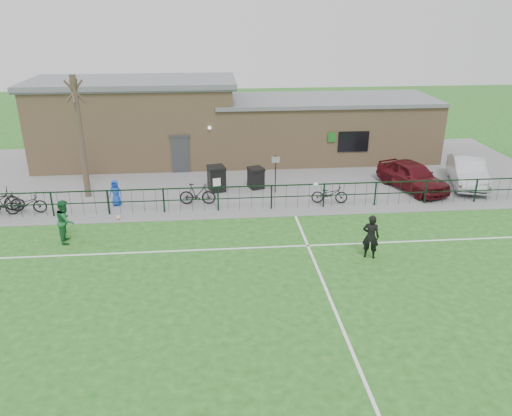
{
  "coord_description": "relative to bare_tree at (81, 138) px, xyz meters",
  "views": [
    {
      "loc": [
        -1.69,
        -13.69,
        8.95
      ],
      "look_at": [
        0.0,
        5.0,
        1.3
      ],
      "focal_mm": 35.0,
      "sensor_mm": 36.0,
      "label": 1
    }
  ],
  "objects": [
    {
      "name": "bicycle_d",
      "position": [
        5.53,
        -1.61,
        -2.46
      ],
      "size": [
        1.77,
        0.61,
        1.05
      ],
      "primitive_type": "imported",
      "rotation": [
        0.0,
        0.0,
        1.5
      ],
      "color": "black",
      "rests_on": "paving_strip"
    },
    {
      "name": "car_maroon",
      "position": [
        16.61,
        -0.46,
        -2.25
      ],
      "size": [
        3.05,
        4.62,
        1.46
      ],
      "primitive_type": "imported",
      "rotation": [
        0.0,
        0.0,
        0.34
      ],
      "color": "#4E0D14",
      "rests_on": "paving_strip"
    },
    {
      "name": "bicycle_c",
      "position": [
        -2.31,
        -2.07,
        -2.5
      ],
      "size": [
        1.88,
        0.81,
        0.96
      ],
      "primitive_type": "imported",
      "rotation": [
        0.0,
        0.0,
        1.67
      ],
      "color": "black",
      "rests_on": "paving_strip"
    },
    {
      "name": "bicycle_b",
      "position": [
        -3.29,
        -1.93,
        -2.48
      ],
      "size": [
        1.74,
        0.99,
        1.01
      ],
      "primitive_type": "imported",
      "rotation": [
        0.0,
        0.0,
        1.9
      ],
      "color": "black",
      "rests_on": "paving_strip"
    },
    {
      "name": "clubhouse",
      "position": [
        7.12,
        6.0,
        -0.78
      ],
      "size": [
        24.25,
        5.4,
        4.96
      ],
      "color": "tan",
      "rests_on": "ground"
    },
    {
      "name": "pitch_line_perp",
      "position": [
        10.0,
        -10.5,
        -3.0
      ],
      "size": [
        0.1,
        16.0,
        0.01
      ],
      "primitive_type": "cube",
      "color": "white",
      "rests_on": "ground"
    },
    {
      "name": "outfield_player",
      "position": [
        0.31,
        -5.18,
        -2.11
      ],
      "size": [
        0.77,
        0.94,
        1.78
      ],
      "primitive_type": "imported",
      "rotation": [
        0.0,
        0.0,
        1.69
      ],
      "color": "#1B6131",
      "rests_on": "ground"
    },
    {
      "name": "bicycle_e",
      "position": [
        11.89,
        -2.03,
        -2.52
      ],
      "size": [
        1.8,
        0.81,
        0.92
      ],
      "primitive_type": "imported",
      "rotation": [
        0.0,
        0.0,
        1.45
      ],
      "color": "black",
      "rests_on": "paving_strip"
    },
    {
      "name": "spectator_child",
      "position": [
        1.64,
        -1.4,
        -2.34
      ],
      "size": [
        0.68,
        0.51,
        1.27
      ],
      "primitive_type": "imported",
      "rotation": [
        0.0,
        0.0,
        -0.17
      ],
      "color": "blue",
      "rests_on": "paving_strip"
    },
    {
      "name": "goalkeeper_kick",
      "position": [
        12.11,
        -7.61,
        -2.1
      ],
      "size": [
        2.08,
        3.17,
        2.13
      ],
      "color": "black",
      "rests_on": "ground"
    },
    {
      "name": "pitch_line_mid",
      "position": [
        8.0,
        -6.5,
        -3.0
      ],
      "size": [
        28.0,
        0.1,
        0.01
      ],
      "primitive_type": "cube",
      "color": "white",
      "rests_on": "ground"
    },
    {
      "name": "car_silver",
      "position": [
        19.78,
        -0.1,
        -2.25
      ],
      "size": [
        2.78,
        4.72,
        1.47
      ],
      "primitive_type": "imported",
      "rotation": [
        0.0,
        0.0,
        -0.29
      ],
      "color": "#ADB0B5",
      "rests_on": "paving_strip"
    },
    {
      "name": "wheelie_bin_left",
      "position": [
        6.48,
        0.26,
        -2.38
      ],
      "size": [
        0.97,
        1.05,
        1.21
      ],
      "primitive_type": "cube",
      "rotation": [
        0.0,
        0.0,
        0.22
      ],
      "color": "black",
      "rests_on": "paving_strip"
    },
    {
      "name": "perimeter_fence",
      "position": [
        8.0,
        -2.5,
        -2.4
      ],
      "size": [
        28.0,
        0.1,
        1.2
      ],
      "primitive_type": "cube",
      "color": "black",
      "rests_on": "ground"
    },
    {
      "name": "bare_tree",
      "position": [
        0.0,
        0.0,
        0.0
      ],
      "size": [
        0.3,
        0.3,
        6.0
      ],
      "primitive_type": "cylinder",
      "color": "#433428",
      "rests_on": "ground"
    },
    {
      "name": "ground",
      "position": [
        8.0,
        -10.5,
        -3.0
      ],
      "size": [
        90.0,
        90.0,
        0.0
      ],
      "primitive_type": "plane",
      "color": "#1E5719",
      "rests_on": "ground"
    },
    {
      "name": "sign_post",
      "position": [
        9.46,
        -0.35,
        -1.98
      ],
      "size": [
        0.08,
        0.08,
        2.0
      ],
      "primitive_type": "cylinder",
      "rotation": [
        0.0,
        0.0,
        0.36
      ],
      "color": "black",
      "rests_on": "paving_strip"
    },
    {
      "name": "paving_strip",
      "position": [
        8.0,
        3.0,
        -2.99
      ],
      "size": [
        34.0,
        13.0,
        0.02
      ],
      "primitive_type": "cube",
      "color": "slate",
      "rests_on": "ground"
    },
    {
      "name": "pitch_line_touch",
      "position": [
        8.0,
        -2.7,
        -3.0
      ],
      "size": [
        28.0,
        0.1,
        0.01
      ],
      "primitive_type": "cube",
      "color": "white",
      "rests_on": "ground"
    },
    {
      "name": "wheelie_bin_right",
      "position": [
        8.53,
        0.45,
        -2.47
      ],
      "size": [
        0.89,
        0.94,
        1.02
      ],
      "primitive_type": "cube",
      "rotation": [
        0.0,
        0.0,
        0.33
      ],
      "color": "black",
      "rests_on": "paving_strip"
    },
    {
      "name": "ball_ground",
      "position": [
        1.99,
        -3.14,
        -2.9
      ],
      "size": [
        0.2,
        0.2,
        0.2
      ],
      "primitive_type": "sphere",
      "color": "white",
      "rests_on": "ground"
    }
  ]
}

